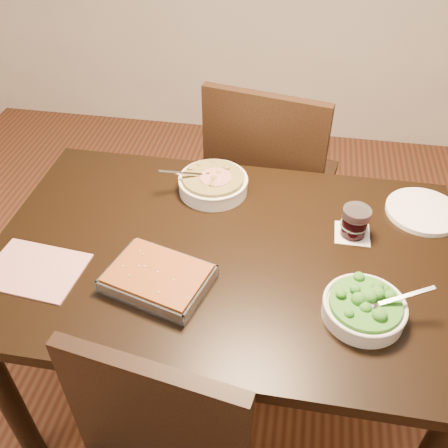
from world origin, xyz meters
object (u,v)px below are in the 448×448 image
(wine_tumbler, at_px, (355,221))
(table, at_px, (226,272))
(dinner_plate, at_px, (423,211))
(stew_bowl, at_px, (213,183))
(broccoli_bowl, at_px, (364,308))
(baking_dish, at_px, (158,278))
(chair_far, at_px, (270,179))

(wine_tumbler, bearing_deg, table, -159.94)
(wine_tumbler, bearing_deg, dinner_plate, 31.96)
(stew_bowl, relative_size, broccoli_bowl, 1.05)
(baking_dish, xyz_separation_m, dinner_plate, (0.76, 0.44, -0.02))
(dinner_plate, bearing_deg, table, -155.15)
(stew_bowl, relative_size, wine_tumbler, 2.65)
(table, relative_size, wine_tumbler, 14.80)
(baking_dish, bearing_deg, stew_bowl, 97.06)
(dinner_plate, bearing_deg, broccoli_bowl, -114.38)
(stew_bowl, bearing_deg, chair_far, 65.42)
(wine_tumbler, bearing_deg, stew_bowl, 162.66)
(table, relative_size, dinner_plate, 5.91)
(stew_bowl, xyz_separation_m, dinner_plate, (0.69, -0.00, -0.02))
(stew_bowl, bearing_deg, dinner_plate, -0.26)
(baking_dish, height_order, chair_far, chair_far)
(baking_dish, xyz_separation_m, wine_tumbler, (0.53, 0.30, 0.03))
(table, xyz_separation_m, broccoli_bowl, (0.39, -0.18, 0.12))
(baking_dish, relative_size, wine_tumbler, 3.33)
(stew_bowl, height_order, broccoli_bowl, stew_bowl)
(table, height_order, wine_tumbler, wine_tumbler)
(table, xyz_separation_m, stew_bowl, (-0.09, 0.28, 0.13))
(dinner_plate, distance_m, chair_far, 0.67)
(stew_bowl, relative_size, baking_dish, 0.80)
(table, distance_m, chair_far, 0.66)
(broccoli_bowl, xyz_separation_m, chair_far, (-0.32, 0.83, -0.22))
(stew_bowl, distance_m, dinner_plate, 0.69)
(dinner_plate, bearing_deg, stew_bowl, 179.74)
(wine_tumbler, bearing_deg, baking_dish, -150.34)
(stew_bowl, xyz_separation_m, chair_far, (0.17, 0.37, -0.22))
(stew_bowl, height_order, baking_dish, stew_bowl)
(stew_bowl, relative_size, dinner_plate, 1.06)
(chair_far, bearing_deg, dinner_plate, 156.29)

